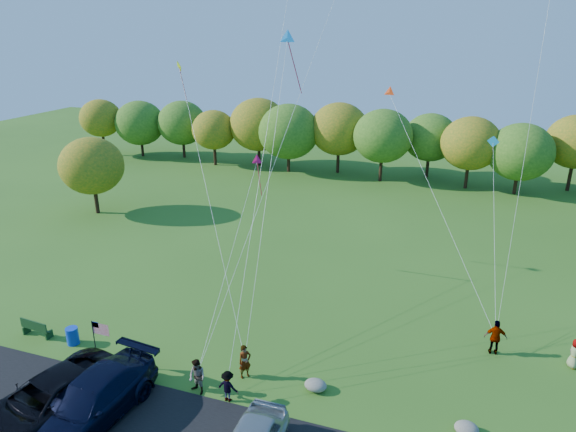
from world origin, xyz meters
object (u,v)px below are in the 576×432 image
flyer_c (228,386)px  trash_barrel (72,336)px  flyer_a (245,362)px  minivan_navy (91,401)px  flyer_b (197,377)px  minivan_dark (48,401)px  park_bench (35,328)px  flyer_d (496,337)px  flyer_e (575,354)px

flyer_c → trash_barrel: flyer_c is taller
flyer_a → trash_barrel: size_ratio=1.83×
minivan_navy → flyer_b: (3.41, 3.09, -0.15)m
flyer_b → trash_barrel: (-8.23, 1.31, -0.40)m
minivan_dark → flyer_b: (5.17, 3.64, -0.14)m
park_bench → flyer_d: bearing=19.8°
minivan_dark → park_bench: bearing=152.1°
minivan_navy → flyer_c: bearing=37.6°
flyer_b → trash_barrel: bearing=-169.4°
minivan_navy → flyer_a: bearing=49.9°
minivan_dark → park_bench: size_ratio=3.67×
park_bench → trash_barrel: bearing=7.5°
flyer_b → flyer_c: (1.55, 0.00, -0.12)m
park_bench → flyer_a: bearing=7.1°
minivan_navy → flyer_c: 5.84m
minivan_dark → minivan_navy: 1.85m
minivan_navy → flyer_d: minivan_navy is taller
flyer_a → flyer_c: flyer_a is taller
flyer_e → flyer_c: bearing=92.1°
minivan_navy → trash_barrel: minivan_navy is taller
flyer_a → flyer_b: size_ratio=0.99×
flyer_b → flyer_a: bearing=67.6°
trash_barrel → minivan_navy: bearing=-42.3°
flyer_d → minivan_navy: bearing=27.8°
flyer_b → flyer_d: 15.20m
minivan_dark → flyer_b: bearing=48.9°
minivan_dark → flyer_a: minivan_dark is taller
flyer_a → flyer_c: bearing=-140.3°
minivan_dark → minivan_navy: bearing=31.2°
minivan_navy → park_bench: size_ratio=3.57×
flyer_a → trash_barrel: 9.86m
minivan_dark → flyer_e: 24.77m
flyer_e → trash_barrel: flyer_e is taller
flyer_c → park_bench: bearing=-2.0°
minivan_dark → minivan_navy: size_ratio=1.03×
flyer_b → minivan_dark: bearing=-125.2°
flyer_a → flyer_b: bearing=179.7°
flyer_c → flyer_d: size_ratio=0.79×
minivan_dark → park_bench: 7.27m
minivan_dark → flyer_d: size_ratio=3.56×
flyer_e → trash_barrel: (-25.00, -6.53, -0.31)m
minivan_dark → flyer_b: size_ratio=3.91×
flyer_e → park_bench: bearing=78.6°
minivan_dark → flyer_e: (21.94, 11.48, -0.23)m
flyer_b → park_bench: size_ratio=0.94×
park_bench → minivan_navy: bearing=-26.4°
minivan_navy → flyer_d: size_ratio=3.46×
park_bench → flyer_b: bearing=-2.1°
flyer_c → trash_barrel: size_ratio=1.60×
flyer_d → park_bench: (-23.67, -6.58, -0.42)m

